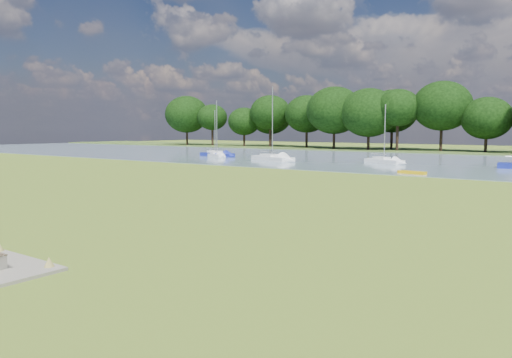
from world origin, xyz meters
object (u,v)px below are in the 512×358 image
Objects in this scene: sailboat_0 at (384,159)px; sailboat_5 at (215,154)px; sailboat_6 at (272,157)px; sailboat_2 at (217,153)px; kayak at (412,172)px.

sailboat_0 reaches higher than sailboat_5.
sailboat_0 is 25.12m from sailboat_5.
sailboat_6 reaches higher than sailboat_5.
sailboat_5 is 11.59m from sailboat_6.
sailboat_2 is 1.21× the size of sailboat_5.
sailboat_0 is 14.11m from sailboat_6.
sailboat_0 is at bearing 131.55° from kayak.
sailboat_6 is (-21.06, 8.44, 0.33)m from kayak.
sailboat_5 is (0.05, -0.43, -0.11)m from sailboat_2.
kayak is 0.38× the size of sailboat_0.
sailboat_5 is at bearing 171.85° from kayak.
kayak is 0.39× the size of sailboat_5.
sailboat_5 is at bearing -75.02° from sailboat_2.
sailboat_2 reaches higher than kayak.
kayak is 14.03m from sailboat_0.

